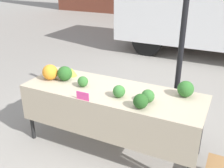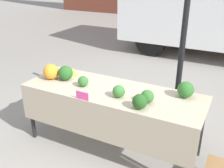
{
  "view_description": "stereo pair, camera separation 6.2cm",
  "coord_description": "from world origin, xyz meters",
  "views": [
    {
      "loc": [
        1.22,
        -2.5,
        2.09
      ],
      "look_at": [
        0.0,
        0.0,
        0.87
      ],
      "focal_mm": 42.0,
      "sensor_mm": 36.0,
      "label": 1
    },
    {
      "loc": [
        1.27,
        -2.47,
        2.09
      ],
      "look_at": [
        0.0,
        0.0,
        0.87
      ],
      "focal_mm": 42.0,
      "sensor_mm": 36.0,
      "label": 2
    }
  ],
  "objects": [
    {
      "name": "ground_plane",
      "position": [
        0.0,
        0.0,
        0.0
      ],
      "size": [
        40.0,
        40.0,
        0.0
      ],
      "primitive_type": "plane",
      "color": "gray"
    },
    {
      "name": "tent_pole",
      "position": [
        0.61,
        0.69,
        1.38
      ],
      "size": [
        0.07,
        0.07,
        2.77
      ],
      "color": "black",
      "rests_on": "ground_plane"
    },
    {
      "name": "parked_truck",
      "position": [
        0.63,
        4.74,
        1.36
      ],
      "size": [
        5.09,
        2.08,
        2.52
      ],
      "color": "white",
      "rests_on": "ground_plane"
    },
    {
      "name": "market_table",
      "position": [
        0.0,
        -0.06,
        0.69
      ],
      "size": [
        2.16,
        0.75,
        0.79
      ],
      "color": "tan",
      "rests_on": "ground_plane"
    },
    {
      "name": "orange_cauliflower",
      "position": [
        -0.85,
        -0.05,
        0.88
      ],
      "size": [
        0.2,
        0.2,
        0.2
      ],
      "color": "orange",
      "rests_on": "market_table"
    },
    {
      "name": "romanesco_head",
      "position": [
        -0.68,
        0.17,
        0.84
      ],
      "size": [
        0.14,
        0.14,
        0.11
      ],
      "color": "#93B238",
      "rests_on": "market_table"
    },
    {
      "name": "broccoli_head_0",
      "position": [
        0.8,
        0.21,
        0.88
      ],
      "size": [
        0.18,
        0.18,
        0.18
      ],
      "color": "#2D6628",
      "rests_on": "market_table"
    },
    {
      "name": "broccoli_head_1",
      "position": [
        0.45,
        -0.26,
        0.86
      ],
      "size": [
        0.16,
        0.16,
        0.16
      ],
      "color": "#23511E",
      "rests_on": "market_table"
    },
    {
      "name": "broccoli_head_2",
      "position": [
        0.47,
        -0.1,
        0.86
      ],
      "size": [
        0.14,
        0.14,
        0.14
      ],
      "color": "#336B2D",
      "rests_on": "market_table"
    },
    {
      "name": "broccoli_head_3",
      "position": [
        -0.67,
        0.01,
        0.88
      ],
      "size": [
        0.19,
        0.19,
        0.19
      ],
      "color": "#285B23",
      "rests_on": "market_table"
    },
    {
      "name": "broccoli_head_4",
      "position": [
        -0.36,
        -0.06,
        0.85
      ],
      "size": [
        0.13,
        0.13,
        0.13
      ],
      "color": "#336B2D",
      "rests_on": "market_table"
    },
    {
      "name": "broccoli_head_5",
      "position": [
        0.15,
        -0.12,
        0.86
      ],
      "size": [
        0.14,
        0.14,
        0.14
      ],
      "color": "#387533",
      "rests_on": "market_table"
    },
    {
      "name": "price_sign",
      "position": [
        -0.18,
        -0.36,
        0.83
      ],
      "size": [
        0.15,
        0.01,
        0.09
      ],
      "color": "#EF4793",
      "rests_on": "market_table"
    }
  ]
}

